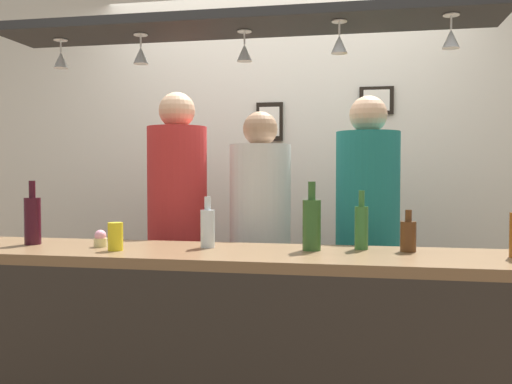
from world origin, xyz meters
The scene contains 21 objects.
back_wall centered at (0.00, 1.10, 1.30)m, with size 4.40×0.06×2.60m, color silver.
bar_counter centered at (0.00, -0.50, 0.66)m, with size 2.70×0.55×0.96m.
overhead_glass_rack centered at (0.00, -0.30, 1.95)m, with size 2.20×0.36×0.04m, color black.
hanging_wineglass_far_left centered at (-0.86, -0.27, 1.83)m, with size 0.07×0.07×0.13m.
hanging_wineglass_left centered at (-0.45, -0.30, 1.83)m, with size 0.07×0.07×0.13m.
hanging_wineglass_center_left centered at (0.02, -0.27, 1.83)m, with size 0.07×0.07×0.13m.
hanging_wineglass_center centered at (0.44, -0.36, 1.83)m, with size 0.07×0.07×0.13m.
hanging_wineglass_center_right centered at (0.87, -0.37, 1.83)m, with size 0.07×0.07×0.13m.
person_left_red_shirt centered at (-0.51, 0.36, 1.06)m, with size 0.34×0.34×1.76m.
person_middle_white_patterned_shirt centered at (-0.03, 0.36, 0.99)m, with size 0.34×0.34×1.64m.
person_right_teal_shirt centered at (0.56, 0.36, 1.03)m, with size 0.34×0.34×1.71m.
bottle_champagne_green centered at (0.32, -0.28, 1.08)m, with size 0.08×0.08×0.30m.
bottle_beer_green_import centered at (0.53, -0.20, 1.07)m, with size 0.06×0.06×0.26m.
bottle_beer_brown_stubby centered at (0.73, -0.24, 1.03)m, with size 0.07×0.07×0.18m.
bottle_soda_clear centered at (-0.15, -0.27, 1.06)m, with size 0.06×0.06×0.23m.
bottle_wine_dark_red centered at (-0.99, -0.32, 1.08)m, with size 0.08×0.08×0.30m.
drink_can centered at (-0.52, -0.44, 1.02)m, with size 0.07×0.07×0.12m, color yellow.
cupcake centered at (-0.64, -0.34, 1.00)m, with size 0.06×0.06×0.08m.
picture_frame_lower_pair centered at (0.55, 1.06, 1.46)m, with size 0.30×0.02×0.18m.
picture_frame_upper_small centered at (0.62, 1.06, 1.77)m, with size 0.22×0.02×0.18m.
picture_frame_crest centered at (-0.09, 1.06, 1.64)m, with size 0.18×0.02×0.26m.
Camera 1 is at (0.53, -2.69, 1.31)m, focal length 39.15 mm.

